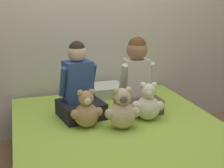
# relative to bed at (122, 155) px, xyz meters

# --- Properties ---
(wall_behind_bed) EXTENTS (8.00, 0.06, 2.50)m
(wall_behind_bed) POSITION_rel_bed_xyz_m (0.00, 1.06, 1.02)
(wall_behind_bed) COLOR beige
(wall_behind_bed) RESTS_ON ground_plane
(bed) EXTENTS (1.65, 1.96, 0.46)m
(bed) POSITION_rel_bed_xyz_m (0.00, 0.00, 0.00)
(bed) COLOR #2D2D33
(bed) RESTS_ON ground_plane
(child_on_left) EXTENTS (0.40, 0.39, 0.64)m
(child_on_left) POSITION_rel_bed_xyz_m (-0.26, 0.36, 0.47)
(child_on_left) COLOR black
(child_on_left) RESTS_ON bed
(child_on_right) EXTENTS (0.35, 0.35, 0.65)m
(child_on_right) POSITION_rel_bed_xyz_m (0.26, 0.36, 0.50)
(child_on_right) COLOR brown
(child_on_right) RESTS_ON bed
(teddy_bear_held_by_left_child) EXTENTS (0.26, 0.19, 0.31)m
(teddy_bear_held_by_left_child) POSITION_rel_bed_xyz_m (-0.26, 0.12, 0.36)
(teddy_bear_held_by_left_child) COLOR tan
(teddy_bear_held_by_left_child) RESTS_ON bed
(teddy_bear_held_by_right_child) EXTENTS (0.26, 0.20, 0.32)m
(teddy_bear_held_by_right_child) POSITION_rel_bed_xyz_m (0.26, 0.11, 0.36)
(teddy_bear_held_by_right_child) COLOR silver
(teddy_bear_held_by_right_child) RESTS_ON bed
(teddy_bear_between_children) EXTENTS (0.28, 0.21, 0.33)m
(teddy_bear_between_children) POSITION_rel_bed_xyz_m (-0.00, 0.01, 0.37)
(teddy_bear_between_children) COLOR #D1B78E
(teddy_bear_between_children) RESTS_ON bed
(pillow_at_headboard) EXTENTS (0.53, 0.30, 0.11)m
(pillow_at_headboard) POSITION_rel_bed_xyz_m (0.00, 0.80, 0.28)
(pillow_at_headboard) COLOR silver
(pillow_at_headboard) RESTS_ON bed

